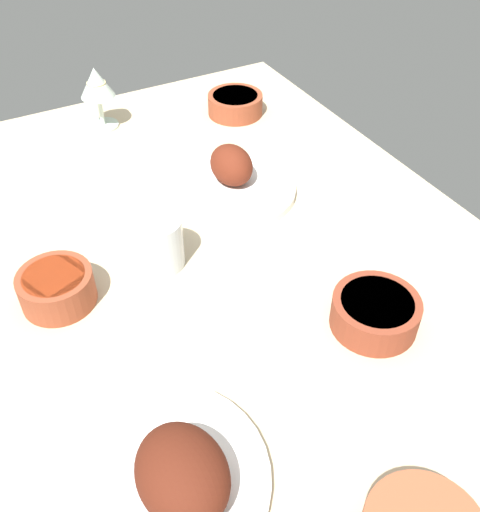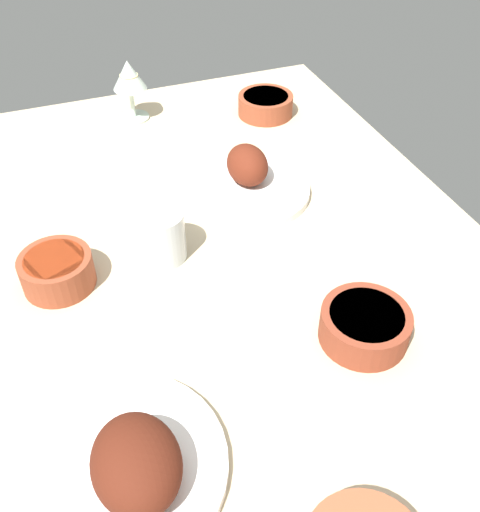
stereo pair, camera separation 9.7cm
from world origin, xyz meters
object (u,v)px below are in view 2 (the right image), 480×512
Objects in this scene: plate_center_main at (125,466)px; bowl_potatoes at (266,104)px; plate_far_side at (248,180)px; water_tumbler at (162,236)px; wine_glass at (129,78)px; bowl_pasta at (365,325)px; bowl_sauce at (57,270)px.

bowl_potatoes is (-78.07, 50.38, -0.15)cm from plate_center_main.
plate_far_side is 24.30cm from water_tumbler.
plate_far_side is 2.65× the size of water_tumbler.
wine_glass is (-87.16, 20.79, 7.15)cm from plate_center_main.
water_tumbler is at bearing -7.08° from wine_glass.
plate_far_side is at bearing -28.81° from bowl_potatoes.
bowl_potatoes is at bearing 72.94° from wine_glass.
plate_center_main is at bearing -32.83° from bowl_potatoes.
bowl_pasta is at bearing 12.13° from wine_glass.
plate_center_main is 1.97× the size of wine_glass.
bowl_pasta is 1.45× the size of water_tumbler.
bowl_sauce reaches higher than bowl_pasta.
water_tumbler is (-28.13, -22.89, 1.74)cm from bowl_pasta.
plate_center_main is 89.89cm from wine_glass.
bowl_potatoes is 31.80cm from wine_glass.
bowl_pasta is at bearing 3.34° from plate_far_side.
wine_glass is (-36.82, -14.33, 7.45)cm from plate_far_side.
bowl_potatoes is 54.15cm from water_tumbler.
bowl_pasta is (41.01, 2.39, 0.33)cm from plate_far_side.
plate_center_main is 38.66cm from bowl_pasta.
water_tumbler reaches higher than bowl_potatoes.
wine_glass is at bearing 154.69° from bowl_sauce.
bowl_pasta is 1.03× the size of bowl_potatoes.
bowl_pasta is (27.50, 40.53, -0.23)cm from bowl_sauce.
plate_far_side is 1.72× the size of wine_glass.
bowl_potatoes is at bearing 127.69° from bowl_sauce.
plate_far_side is at bearing 21.27° from wine_glass.
wine_glass is 50.37cm from water_tumbler.
bowl_pasta is at bearing 55.84° from bowl_sauce.
plate_far_side is 40.46cm from bowl_sauce.
wine_glass is at bearing -158.73° from plate_far_side.
bowl_pasta is (-9.33, 37.51, 0.02)cm from plate_center_main.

